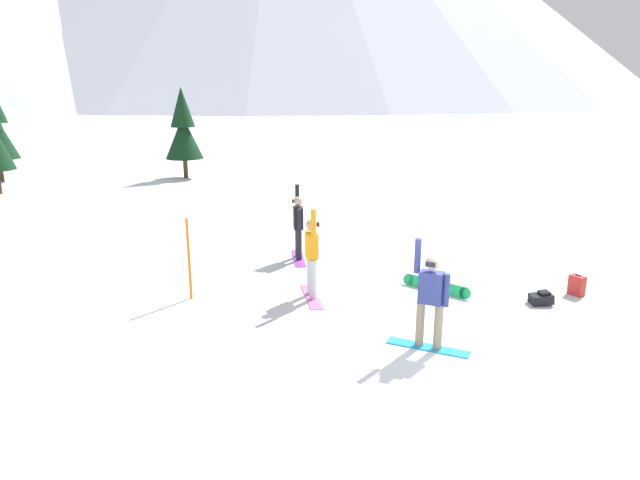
{
  "coord_description": "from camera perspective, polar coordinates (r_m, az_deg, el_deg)",
  "views": [
    {
      "loc": [
        -5.44,
        -6.84,
        4.48
      ],
      "look_at": [
        -0.63,
        4.81,
        1.0
      ],
      "focal_mm": 31.88,
      "sensor_mm": 36.0,
      "label": 1
    }
  ],
  "objects": [
    {
      "name": "trail_marker_pole",
      "position": [
        12.35,
        -13.02,
        -1.88
      ],
      "size": [
        0.06,
        0.06,
        1.78
      ],
      "primitive_type": "cylinder",
      "color": "orange",
      "rests_on": "ground_plane"
    },
    {
      "name": "loose_snowboard_far_spare",
      "position": [
        12.94,
        11.57,
        -4.53
      ],
      "size": [
        0.87,
        1.53,
        0.26
      ],
      "color": "#19B259",
      "rests_on": "ground_plane"
    },
    {
      "name": "snowboarder_midground",
      "position": [
        12.1,
        -0.86,
        -1.53
      ],
      "size": [
        0.6,
        1.53,
        2.0
      ],
      "color": "pink",
      "rests_on": "ground_plane"
    },
    {
      "name": "pine_tree_slender",
      "position": [
        28.56,
        -13.58,
        10.77
      ],
      "size": [
        1.81,
        1.81,
        4.34
      ],
      "color": "#472D19",
      "rests_on": "ground_plane"
    },
    {
      "name": "peak_east_ridge",
      "position": [
        219.75,
        -24.27,
        20.26
      ],
      "size": [
        106.1,
        106.1,
        53.26
      ],
      "color": "#8C93A3",
      "rests_on": "ground_plane"
    },
    {
      "name": "backpack_black",
      "position": [
        12.84,
        21.32,
        -5.47
      ],
      "size": [
        0.55,
        0.45,
        0.29
      ],
      "color": "black",
      "rests_on": "ground_plane"
    },
    {
      "name": "ground_plane",
      "position": [
        9.83,
        14.58,
        -12.23
      ],
      "size": [
        800.0,
        800.0,
        0.0
      ],
      "primitive_type": "plane",
      "color": "silver"
    },
    {
      "name": "backpack_red",
      "position": [
        13.67,
        24.39,
        -4.18
      ],
      "size": [
        0.31,
        0.35,
        0.47
      ],
      "color": "red",
      "rests_on": "ground_plane"
    },
    {
      "name": "snowboarder_foreground",
      "position": [
        9.95,
        11.03,
        -5.81
      ],
      "size": [
        1.19,
        1.26,
        1.96
      ],
      "color": "#1E8CD8",
      "rests_on": "ground_plane"
    },
    {
      "name": "snowboarder_background",
      "position": [
        14.82,
        -2.2,
        1.48
      ],
      "size": [
        0.69,
        1.54,
        1.94
      ],
      "color": "#993FD8",
      "rests_on": "ground_plane"
    }
  ]
}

